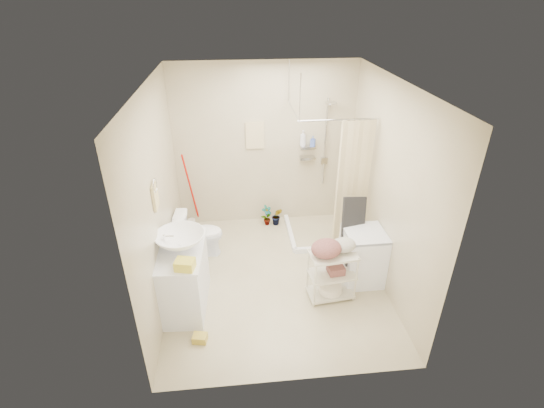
{
  "coord_description": "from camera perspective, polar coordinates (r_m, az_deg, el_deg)",
  "views": [
    {
      "loc": [
        -0.48,
        -4.19,
        3.48
      ],
      "look_at": [
        -0.02,
        0.25,
        1.02
      ],
      "focal_mm": 26.0,
      "sensor_mm": 36.0,
      "label": 1
    }
  ],
  "objects": [
    {
      "name": "wall_left",
      "position": [
        4.81,
        -16.2,
        0.65
      ],
      "size": [
        0.04,
        3.2,
        2.6
      ],
      "primitive_type": "cube",
      "color": "#C1B696",
      "rests_on": "ground"
    },
    {
      "name": "shampoo_bottle_b",
      "position": [
        6.2,
        5.94,
        9.06
      ],
      "size": [
        0.1,
        0.1,
        0.16
      ],
      "primitive_type": "imported",
      "rotation": [
        0.0,
        0.0,
        -0.43
      ],
      "color": "#3F56AA",
      "rests_on": "shower"
    },
    {
      "name": "towel_ring",
      "position": [
        4.56,
        -16.6,
        1.36
      ],
      "size": [
        0.04,
        0.22,
        0.34
      ],
      "primitive_type": null,
      "color": "#D9C37D",
      "rests_on": "wall_left"
    },
    {
      "name": "shower",
      "position": [
        5.93,
        7.65,
        4.37
      ],
      "size": [
        1.1,
        1.1,
        2.1
      ],
      "primitive_type": null,
      "color": "white",
      "rests_on": "ground"
    },
    {
      "name": "washing_machine",
      "position": [
        5.37,
        12.97,
        -7.37
      ],
      "size": [
        0.52,
        0.53,
        0.75
      ],
      "primitive_type": "cube",
      "rotation": [
        0.0,
        0.0,
        0.01
      ],
      "color": "silver",
      "rests_on": "ground"
    },
    {
      "name": "hanging_towel",
      "position": [
        6.11,
        -2.5,
        9.9
      ],
      "size": [
        0.28,
        0.03,
        0.42
      ],
      "primitive_type": "cube",
      "color": "beige",
      "rests_on": "wall_back"
    },
    {
      "name": "wall_front",
      "position": [
        3.42,
        3.66,
        -10.85
      ],
      "size": [
        2.8,
        0.04,
        2.6
      ],
      "primitive_type": "cube",
      "color": "#C1B696",
      "rests_on": "ground"
    },
    {
      "name": "shampoo_bottle_a",
      "position": [
        6.17,
        4.49,
        9.48
      ],
      "size": [
        0.12,
        0.12,
        0.25
      ],
      "primitive_type": "imported",
      "rotation": [
        0.0,
        0.0,
        0.3
      ],
      "color": "silver",
      "rests_on": "shower"
    },
    {
      "name": "wall_right",
      "position": [
        5.09,
        16.48,
        2.18
      ],
      "size": [
        0.04,
        3.2,
        2.6
      ],
      "primitive_type": "cube",
      "color": "#C1B696",
      "rests_on": "ground"
    },
    {
      "name": "counter_basket",
      "position": [
        4.35,
        -12.5,
        -8.55
      ],
      "size": [
        0.23,
        0.2,
        0.11
      ],
      "primitive_type": "cube",
      "rotation": [
        0.0,
        0.0,
        -0.23
      ],
      "color": "gold",
      "rests_on": "vanity"
    },
    {
      "name": "tp_holder",
      "position": [
        5.14,
        -14.8,
        -4.77
      ],
      "size": [
        0.08,
        0.12,
        0.14
      ],
      "primitive_type": null,
      "color": "white",
      "rests_on": "wall_left"
    },
    {
      "name": "potted_plant_b",
      "position": [
        6.53,
        0.73,
        -1.77
      ],
      "size": [
        0.19,
        0.16,
        0.31
      ],
      "primitive_type": "imported",
      "rotation": [
        0.0,
        0.0,
        -0.15
      ],
      "color": "brown",
      "rests_on": "ground"
    },
    {
      "name": "wall_back",
      "position": [
        6.21,
        -1.07,
        8.26
      ],
      "size": [
        2.8,
        0.04,
        2.6
      ],
      "primitive_type": "cube",
      "color": "#C1B696",
      "rests_on": "ground"
    },
    {
      "name": "vanity",
      "position": [
        4.94,
        -12.67,
        -10.39
      ],
      "size": [
        0.58,
        0.98,
        0.84
      ],
      "primitive_type": "cube",
      "rotation": [
        0.0,
        0.0,
        -0.06
      ],
      "color": "silver",
      "rests_on": "ground"
    },
    {
      "name": "ceiling",
      "position": [
        4.31,
        0.69,
        17.03
      ],
      "size": [
        2.8,
        3.2,
        0.04
      ],
      "primitive_type": "cube",
      "color": "silver",
      "rests_on": "ground"
    },
    {
      "name": "mop",
      "position": [
        6.38,
        -12.05,
        1.9
      ],
      "size": [
        0.15,
        0.15,
        1.32
      ],
      "primitive_type": null,
      "rotation": [
        0.0,
        0.0,
        0.21
      ],
      "color": "#C00C01",
      "rests_on": "ground"
    },
    {
      "name": "toilet",
      "position": [
        5.85,
        -10.45,
        -4.19
      ],
      "size": [
        0.69,
        0.43,
        0.68
      ],
      "primitive_type": "imported",
      "rotation": [
        0.0,
        0.0,
        1.49
      ],
      "color": "white",
      "rests_on": "ground"
    },
    {
      "name": "laundry_rack",
      "position": [
        5.02,
        8.68,
        -9.59
      ],
      "size": [
        0.6,
        0.39,
        0.78
      ],
      "primitive_type": null,
      "rotation": [
        0.0,
        0.0,
        0.11
      ],
      "color": "beige",
      "rests_on": "ground"
    },
    {
      "name": "ironing_board",
      "position": [
        5.32,
        11.53,
        -4.89
      ],
      "size": [
        0.34,
        0.15,
        1.16
      ],
      "primitive_type": null,
      "rotation": [
        0.0,
        0.0,
        0.18
      ],
      "color": "black",
      "rests_on": "ground"
    },
    {
      "name": "floor_basket",
      "position": [
        4.71,
        -10.41,
        -18.41
      ],
      "size": [
        0.26,
        0.21,
        0.12
      ],
      "primitive_type": "cube",
      "rotation": [
        0.0,
        0.0,
        -0.19
      ],
      "color": "gold",
      "rests_on": "ground"
    },
    {
      "name": "potted_plant_a",
      "position": [
        6.51,
        -0.76,
        -1.67
      ],
      "size": [
        0.22,
        0.21,
        0.35
      ],
      "primitive_type": "imported",
      "rotation": [
        0.0,
        0.0,
        0.58
      ],
      "color": "#9B5438",
      "rests_on": "ground"
    },
    {
      "name": "sink",
      "position": [
        4.66,
        -13.15,
        -5.19
      ],
      "size": [
        0.73,
        0.73,
        0.2
      ],
      "primitive_type": "imported",
      "rotation": [
        0.0,
        0.0,
        -0.32
      ],
      "color": "white",
      "rests_on": "vanity"
    },
    {
      "name": "floor",
      "position": [
        5.47,
        0.53,
        -10.68
      ],
      "size": [
        3.2,
        3.2,
        0.0
      ],
      "primitive_type": "plane",
      "color": "#C2B791",
      "rests_on": "ground"
    }
  ]
}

